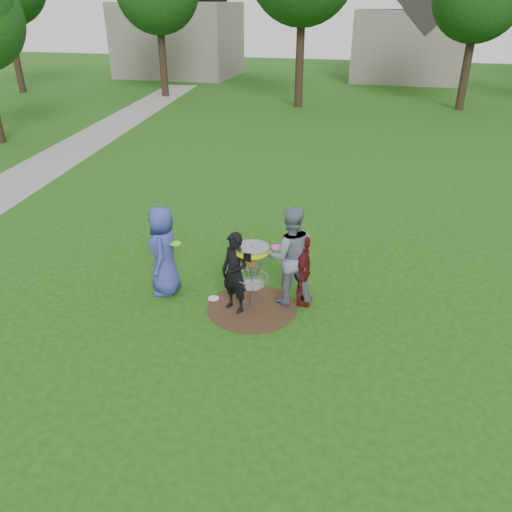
% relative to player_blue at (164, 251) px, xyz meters
% --- Properties ---
extents(ground, '(100.00, 100.00, 0.00)m').
position_rel_player_blue_xyz_m(ground, '(1.89, -0.17, -0.93)').
color(ground, '#19470F').
rests_on(ground, ground).
extents(dirt_patch, '(1.80, 1.80, 0.01)m').
position_rel_player_blue_xyz_m(dirt_patch, '(1.89, -0.17, -0.93)').
color(dirt_patch, '#47331E').
rests_on(dirt_patch, ground).
extents(concrete_path, '(7.75, 39.92, 0.02)m').
position_rel_player_blue_xyz_m(concrete_path, '(-8.11, 7.83, -0.92)').
color(concrete_path, '#9E9E99').
rests_on(concrete_path, ground).
extents(player_blue, '(0.82, 1.04, 1.87)m').
position_rel_player_blue_xyz_m(player_blue, '(0.00, 0.00, 0.00)').
color(player_blue, '#373D99').
rests_on(player_blue, ground).
extents(player_black, '(0.70, 0.60, 1.62)m').
position_rel_player_blue_xyz_m(player_black, '(1.58, -0.30, -0.12)').
color(player_black, black).
rests_on(player_black, ground).
extents(player_grey, '(1.19, 1.06, 2.03)m').
position_rel_player_blue_xyz_m(player_grey, '(2.53, 0.28, 0.08)').
color(player_grey, slate).
rests_on(player_grey, ground).
extents(player_maroon, '(0.46, 0.90, 1.48)m').
position_rel_player_blue_xyz_m(player_maroon, '(2.79, 0.23, -0.20)').
color(player_maroon, '#541313').
rests_on(player_maroon, ground).
extents(disc_on_grass, '(0.22, 0.22, 0.02)m').
position_rel_player_blue_xyz_m(disc_on_grass, '(1.04, -0.05, -0.93)').
color(disc_on_grass, silver).
rests_on(disc_on_grass, ground).
extents(disc_golf_basket, '(0.66, 0.67, 1.38)m').
position_rel_player_blue_xyz_m(disc_golf_basket, '(1.89, -0.18, 0.09)').
color(disc_golf_basket, '#9EA0A5').
rests_on(disc_golf_basket, ground).
extents(held_discs, '(2.48, 0.53, 0.36)m').
position_rel_player_blue_xyz_m(held_discs, '(1.74, 0.00, 0.14)').
color(held_discs, '#83FC1C').
rests_on(held_discs, ground).
extents(house_row, '(44.50, 10.65, 11.62)m').
position_rel_player_blue_xyz_m(house_row, '(6.67, 32.89, 3.21)').
color(house_row, gray).
rests_on(house_row, ground).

